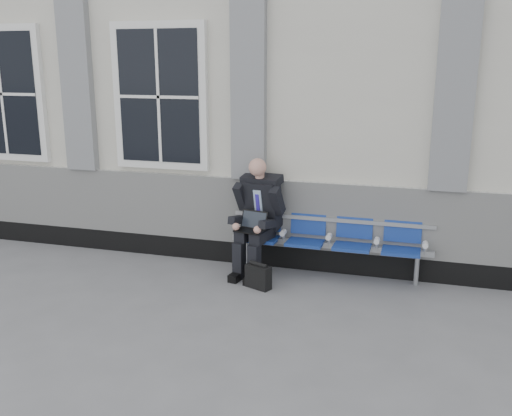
% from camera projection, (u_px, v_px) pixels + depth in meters
% --- Properties ---
extents(ground, '(70.00, 70.00, 0.00)m').
position_uv_depth(ground, '(90.00, 290.00, 6.96)').
color(ground, slate).
rests_on(ground, ground).
extents(station_building, '(14.40, 4.40, 4.49)m').
position_uv_depth(station_building, '(192.00, 91.00, 9.64)').
color(station_building, beige).
rests_on(station_building, ground).
extents(bench, '(2.60, 0.47, 0.91)m').
position_uv_depth(bench, '(330.00, 235.00, 7.31)').
color(bench, '#9EA0A3').
rests_on(bench, ground).
extents(businessman, '(0.67, 0.90, 1.53)m').
position_uv_depth(businessman, '(258.00, 213.00, 7.37)').
color(businessman, black).
rests_on(businessman, ground).
extents(briefcase, '(0.35, 0.25, 0.33)m').
position_uv_depth(briefcase, '(258.00, 276.00, 7.00)').
color(briefcase, black).
rests_on(briefcase, ground).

